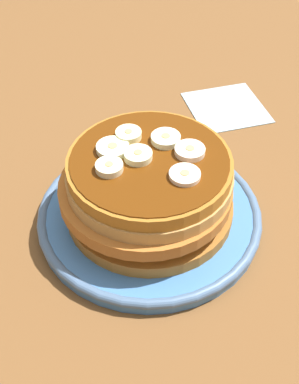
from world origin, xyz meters
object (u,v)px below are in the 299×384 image
(banana_slice_2, at_px, (190,151))
(napkin, at_px, (226,107))
(banana_slice_0, at_px, (138,156))
(banana_slice_4, at_px, (185,175))
(banana_slice_6, at_px, (132,134))
(banana_slice_3, at_px, (109,168))
(banana_slice_5, at_px, (166,139))
(banana_slice_1, at_px, (113,149))
(pancake_stack, at_px, (148,187))
(plate, at_px, (150,215))

(banana_slice_2, relative_size, napkin, 0.30)
(napkin, bearing_deg, banana_slice_0, -61.85)
(banana_slice_2, height_order, banana_slice_4, banana_slice_2)
(banana_slice_6, bearing_deg, napkin, 112.21)
(banana_slice_6, relative_size, napkin, 0.26)
(banana_slice_6, xyz_separation_m, napkin, (-0.09, 0.22, -0.10))
(banana_slice_3, height_order, banana_slice_5, same)
(banana_slice_1, distance_m, banana_slice_5, 0.06)
(pancake_stack, relative_size, banana_slice_0, 6.56)
(banana_slice_0, xyz_separation_m, banana_slice_5, (-0.01, 0.04, -0.00))
(banana_slice_3, height_order, napkin, banana_slice_3)
(banana_slice_1, xyz_separation_m, banana_slice_2, (0.05, 0.07, 0.00))
(banana_slice_4, bearing_deg, plate, -160.74)
(plate, distance_m, banana_slice_5, 0.10)
(banana_slice_0, bearing_deg, banana_slice_3, -90.07)
(banana_slice_0, xyz_separation_m, banana_slice_6, (-0.04, 0.01, 0.00))
(banana_slice_0, bearing_deg, banana_slice_2, 65.71)
(banana_slice_2, distance_m, banana_slice_5, 0.03)
(banana_slice_5, bearing_deg, banana_slice_4, -15.40)
(pancake_stack, bearing_deg, banana_slice_5, 113.44)
(plate, xyz_separation_m, banana_slice_4, (0.04, 0.01, 0.09))
(banana_slice_3, relative_size, banana_slice_6, 1.00)
(banana_slice_0, distance_m, banana_slice_3, 0.03)
(napkin, bearing_deg, banana_slice_1, -68.27)
(plate, distance_m, banana_slice_6, 0.10)
(banana_slice_1, distance_m, banana_slice_4, 0.09)
(banana_slice_4, height_order, napkin, banana_slice_4)
(banana_slice_3, bearing_deg, banana_slice_6, 125.80)
(banana_slice_4, height_order, banana_slice_6, banana_slice_6)
(banana_slice_5, bearing_deg, banana_slice_2, 18.13)
(banana_slice_5, bearing_deg, banana_slice_6, -136.10)
(plate, relative_size, banana_slice_6, 9.05)
(banana_slice_1, distance_m, banana_slice_6, 0.03)
(banana_slice_3, height_order, banana_slice_6, same)
(pancake_stack, height_order, banana_slice_6, banana_slice_6)
(pancake_stack, bearing_deg, banana_slice_2, 68.69)
(banana_slice_0, distance_m, banana_slice_6, 0.04)
(plate, distance_m, banana_slice_4, 0.10)
(plate, bearing_deg, banana_slice_5, 116.61)
(banana_slice_2, xyz_separation_m, banana_slice_3, (-0.02, -0.09, 0.00))
(banana_slice_2, xyz_separation_m, banana_slice_5, (-0.03, -0.01, 0.00))
(banana_slice_0, xyz_separation_m, banana_slice_1, (-0.03, -0.02, -0.00))
(pancake_stack, xyz_separation_m, banana_slice_5, (-0.01, 0.03, 0.04))
(banana_slice_3, bearing_deg, banana_slice_5, 96.07)
(banana_slice_3, distance_m, napkin, 0.31)
(banana_slice_2, xyz_separation_m, banana_slice_4, (0.03, -0.03, -0.00))
(pancake_stack, bearing_deg, plate, 51.05)
(banana_slice_1, relative_size, napkin, 0.32)
(banana_slice_2, bearing_deg, banana_slice_0, -114.29)
(plate, height_order, banana_slice_5, banana_slice_5)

